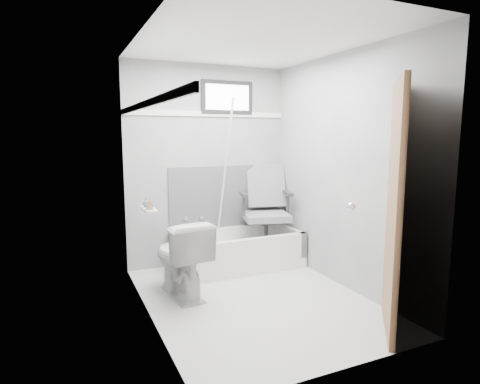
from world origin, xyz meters
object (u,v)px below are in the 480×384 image
bathtub (238,250)px  office_chair (266,209)px  door (450,213)px  toilet (181,258)px  soap_bottle_b (146,202)px  soap_bottle_a (149,204)px

bathtub → office_chair: (0.40, 0.04, 0.46)m
bathtub → door: 2.46m
toilet → bathtub: bearing=-153.1°
toilet → door: door is taller
bathtub → soap_bottle_b: size_ratio=16.69×
soap_bottle_a → soap_bottle_b: 0.14m
soap_bottle_b → toilet: bearing=2.9°
soap_bottle_b → door: bearing=-40.7°
bathtub → toilet: (-0.85, -0.54, 0.17)m
toilet → soap_bottle_a: size_ratio=6.74×
bathtub → soap_bottle_a: (-1.17, -0.70, 0.76)m
bathtub → door: size_ratio=0.75×
office_chair → soap_bottle_b: 1.70m
bathtub → soap_bottle_a: soap_bottle_a is taller
bathtub → office_chair: size_ratio=1.38×
bathtub → office_chair: office_chair is taller
door → office_chair: bearing=98.9°
bathtub → door: bearing=-71.3°
bathtub → soap_bottle_b: (-1.17, -0.56, 0.75)m
soap_bottle_a → door: bearing=-38.2°
bathtub → soap_bottle_a: bearing=-149.1°
door → soap_bottle_a: door is taller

